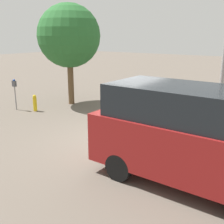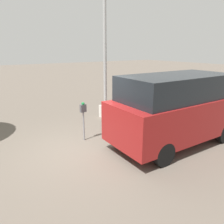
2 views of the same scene
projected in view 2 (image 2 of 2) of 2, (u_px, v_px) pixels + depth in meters
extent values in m
plane|color=#60564C|center=(79.00, 149.00, 6.88)|extent=(80.00, 80.00, 0.00)
cylinder|color=gray|center=(84.00, 126.00, 7.41)|extent=(0.05, 0.05, 1.01)
cube|color=#47474C|center=(83.00, 108.00, 7.23)|extent=(0.20, 0.12, 0.26)
sphere|color=#14662D|center=(83.00, 104.00, 7.19)|extent=(0.11, 0.11, 0.11)
cube|color=beige|center=(105.00, 111.00, 10.01)|extent=(0.44, 0.44, 0.55)
cylinder|color=#9E9E9E|center=(105.00, 39.00, 9.12)|extent=(0.14, 0.14, 5.76)
cube|color=maroon|center=(177.00, 116.00, 7.08)|extent=(4.56, 1.99, 1.20)
cube|color=black|center=(177.00, 87.00, 6.74)|extent=(3.65, 1.82, 0.75)
cube|color=orange|center=(201.00, 114.00, 8.86)|extent=(0.08, 0.12, 0.20)
cylinder|color=black|center=(183.00, 119.00, 8.66)|extent=(0.67, 0.24, 0.67)
cylinder|color=black|center=(223.00, 133.00, 7.30)|extent=(0.67, 0.24, 0.67)
cylinder|color=black|center=(126.00, 134.00, 7.19)|extent=(0.67, 0.24, 0.67)
cylinder|color=black|center=(164.00, 154.00, 5.83)|extent=(0.67, 0.24, 0.67)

